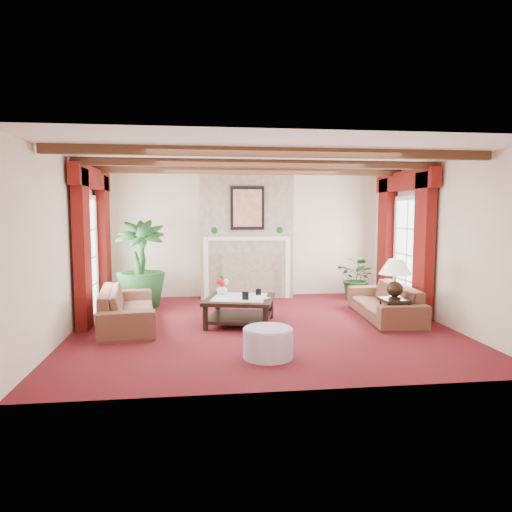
{
  "coord_description": "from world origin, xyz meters",
  "views": [
    {
      "loc": [
        -1.0,
        -7.3,
        1.88
      ],
      "look_at": [
        -0.05,
        0.4,
        1.12
      ],
      "focal_mm": 32.0,
      "sensor_mm": 36.0,
      "label": 1
    }
  ],
  "objects": [
    {
      "name": "right_wall",
      "position": [
        3.0,
        0.0,
        1.35
      ],
      "size": [
        0.02,
        5.5,
        2.7
      ],
      "primitive_type": "cube",
      "color": "beige",
      "rests_on": "ground"
    },
    {
      "name": "ceiling",
      "position": [
        0.0,
        0.0,
        2.7
      ],
      "size": [
        6.0,
        6.0,
        0.0
      ],
      "primitive_type": "plane",
      "rotation": [
        3.14,
        0.0,
        0.0
      ],
      "color": "white",
      "rests_on": "floor"
    },
    {
      "name": "potted_palm",
      "position": [
        -2.17,
        1.75,
        0.48
      ],
      "size": [
        1.13,
        1.81,
        0.96
      ],
      "primitive_type": "imported",
      "rotation": [
        0.0,
        0.0,
        0.05
      ],
      "color": "black",
      "rests_on": "ground"
    },
    {
      "name": "ceiling_beams",
      "position": [
        0.0,
        0.0,
        2.64
      ],
      "size": [
        6.0,
        3.0,
        0.12
      ],
      "primitive_type": null,
      "color": "#3A2112",
      "rests_on": "ceiling"
    },
    {
      "name": "floor",
      "position": [
        0.0,
        0.0,
        0.0
      ],
      "size": [
        6.0,
        6.0,
        0.0
      ],
      "primitive_type": "plane",
      "color": "#440C0C",
      "rests_on": "ground"
    },
    {
      "name": "french_door_right",
      "position": [
        2.97,
        1.0,
        2.13
      ],
      "size": [
        0.1,
        1.1,
        2.16
      ],
      "primitive_type": null,
      "color": "white",
      "rests_on": "ground"
    },
    {
      "name": "table_lamp",
      "position": [
        2.09,
        -0.4,
        0.81
      ],
      "size": [
        0.52,
        0.52,
        0.66
      ],
      "primitive_type": null,
      "color": "black",
      "rests_on": "side_table"
    },
    {
      "name": "photo_frame_b",
      "position": [
        -0.03,
        0.27,
        0.51
      ],
      "size": [
        0.1,
        0.05,
        0.13
      ],
      "primitive_type": null,
      "rotation": [
        0.0,
        0.0,
        0.33
      ],
      "color": "black",
      "rests_on": "coffee_table"
    },
    {
      "name": "fireplace",
      "position": [
        0.0,
        2.55,
        2.7
      ],
      "size": [
        2.0,
        0.52,
        2.7
      ],
      "primitive_type": null,
      "color": "tan",
      "rests_on": "ground"
    },
    {
      "name": "small_plant",
      "position": [
        2.34,
        2.02,
        0.36
      ],
      "size": [
        1.7,
        1.71,
        0.71
      ],
      "primitive_type": "imported",
      "rotation": [
        0.0,
        0.0,
        -0.92
      ],
      "color": "black",
      "rests_on": "ground"
    },
    {
      "name": "ottoman",
      "position": [
        -0.15,
        -1.62,
        0.19
      ],
      "size": [
        0.65,
        0.65,
        0.38
      ],
      "primitive_type": "cylinder",
      "color": "#978FA2",
      "rests_on": "ground"
    },
    {
      "name": "side_table",
      "position": [
        2.09,
        -0.4,
        0.24
      ],
      "size": [
        0.53,
        0.53,
        0.48
      ],
      "primitive_type": null,
      "rotation": [
        0.0,
        0.0,
        0.34
      ],
      "color": "black",
      "rests_on": "ground"
    },
    {
      "name": "left_wall",
      "position": [
        -3.0,
        0.0,
        1.35
      ],
      "size": [
        0.02,
        5.5,
        2.7
      ],
      "primitive_type": "cube",
      "color": "beige",
      "rests_on": "ground"
    },
    {
      "name": "coffee_table",
      "position": [
        -0.35,
        0.17,
        0.22
      ],
      "size": [
        1.33,
        1.33,
        0.45
      ],
      "primitive_type": null,
      "rotation": [
        0.0,
        0.0,
        -0.24
      ],
      "color": "black",
      "rests_on": "ground"
    },
    {
      "name": "curtains_right",
      "position": [
        2.86,
        1.0,
        2.55
      ],
      "size": [
        0.2,
        2.4,
        2.55
      ],
      "primitive_type": null,
      "color": "#520D0A",
      "rests_on": "ground"
    },
    {
      "name": "flower_vase",
      "position": [
        -0.64,
        0.48,
        0.54
      ],
      "size": [
        0.28,
        0.28,
        0.19
      ],
      "primitive_type": "imported",
      "rotation": [
        0.0,
        0.0,
        0.24
      ],
      "color": "silver",
      "rests_on": "coffee_table"
    },
    {
      "name": "photo_frame_a",
      "position": [
        -0.29,
        -0.09,
        0.52
      ],
      "size": [
        0.11,
        0.06,
        0.15
      ],
      "primitive_type": null,
      "rotation": [
        0.0,
        0.0,
        -0.41
      ],
      "color": "black",
      "rests_on": "coffee_table"
    },
    {
      "name": "curtains_left",
      "position": [
        -2.86,
        1.0,
        2.55
      ],
      "size": [
        0.2,
        2.4,
        2.55
      ],
      "primitive_type": null,
      "color": "#520D0A",
      "rests_on": "ground"
    },
    {
      "name": "book",
      "position": [
        -0.14,
        -0.02,
        0.6
      ],
      "size": [
        0.25,
        0.23,
        0.31
      ],
      "primitive_type": "imported",
      "rotation": [
        0.0,
        0.0,
        0.57
      ],
      "color": "black",
      "rests_on": "coffee_table"
    },
    {
      "name": "sofa_left",
      "position": [
        -2.2,
        0.3,
        0.42
      ],
      "size": [
        2.3,
        1.18,
        0.84
      ],
      "primitive_type": "imported",
      "rotation": [
        0.0,
        0.0,
        1.7
      ],
      "color": "#3E1118",
      "rests_on": "ground"
    },
    {
      "name": "sofa_right",
      "position": [
        2.22,
        0.29,
        0.4
      ],
      "size": [
        2.12,
        0.88,
        0.8
      ],
      "primitive_type": "imported",
      "rotation": [
        0.0,
        0.0,
        -1.64
      ],
      "color": "#3E1118",
      "rests_on": "ground"
    },
    {
      "name": "back_wall",
      "position": [
        0.0,
        2.75,
        1.35
      ],
      "size": [
        6.0,
        0.02,
        2.7
      ],
      "primitive_type": "cube",
      "color": "beige",
      "rests_on": "ground"
    },
    {
      "name": "french_door_left",
      "position": [
        -2.97,
        1.0,
        2.13
      ],
      "size": [
        0.1,
        1.1,
        2.16
      ],
      "primitive_type": null,
      "color": "white",
      "rests_on": "ground"
    }
  ]
}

